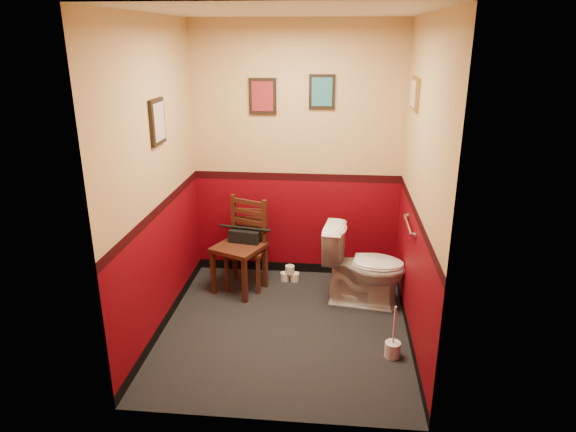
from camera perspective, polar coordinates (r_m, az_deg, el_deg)
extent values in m
cube|color=black|center=(4.81, -0.30, -12.32)|extent=(2.20, 2.40, 0.00)
cube|color=silver|center=(4.09, -0.37, 21.82)|extent=(2.20, 2.40, 0.00)
cube|color=#5D030C|center=(5.41, 0.99, 6.83)|extent=(2.20, 0.00, 2.70)
cube|color=#5D030C|center=(3.13, -2.61, -2.72)|extent=(2.20, 0.00, 2.70)
cube|color=#5D030C|center=(4.50, -14.43, 3.61)|extent=(0.00, 2.40, 2.70)
cube|color=#5D030C|center=(4.29, 14.47, 2.83)|extent=(0.00, 2.40, 2.70)
cylinder|color=silver|center=(4.64, 13.20, -1.01)|extent=(0.03, 0.50, 0.03)
cylinder|color=silver|center=(4.41, 13.85, -2.14)|extent=(0.02, 0.06, 0.06)
cylinder|color=silver|center=(4.88, 13.09, 0.00)|extent=(0.02, 0.06, 0.06)
cube|color=black|center=(5.34, -2.83, 13.16)|extent=(0.28, 0.03, 0.36)
cube|color=maroon|center=(5.32, -2.86, 13.14)|extent=(0.22, 0.01, 0.30)
cube|color=black|center=(5.28, 3.80, 13.62)|extent=(0.26, 0.03, 0.34)
cube|color=#256978|center=(5.26, 3.79, 13.60)|extent=(0.20, 0.01, 0.28)
cube|color=black|center=(4.48, -14.32, 10.12)|extent=(0.03, 0.30, 0.38)
cube|color=#BA9F92|center=(4.48, -14.11, 10.12)|extent=(0.01, 0.24, 0.31)
cube|color=olive|center=(4.74, 13.93, 13.06)|extent=(0.03, 0.34, 0.28)
cube|color=#BA9F92|center=(4.74, 13.72, 13.08)|extent=(0.01, 0.28, 0.22)
imported|color=white|center=(5.09, 8.46, -5.58)|extent=(0.86, 0.56, 0.79)
cylinder|color=silver|center=(4.49, 11.53, -14.32)|extent=(0.13, 0.13, 0.13)
cylinder|color=silver|center=(4.37, 11.73, -11.95)|extent=(0.02, 0.02, 0.37)
cube|color=#4C2317|center=(5.28, -5.49, -3.51)|extent=(0.59, 0.59, 0.04)
cube|color=#4C2317|center=(5.34, -8.30, -6.18)|extent=(0.06, 0.06, 0.48)
cube|color=#4C2317|center=(5.62, -5.92, -4.73)|extent=(0.06, 0.06, 0.48)
cube|color=#4C2317|center=(5.13, -4.84, -7.14)|extent=(0.06, 0.06, 0.48)
cube|color=#4C2317|center=(5.42, -2.56, -5.56)|extent=(0.06, 0.06, 0.48)
cube|color=#4C2317|center=(5.44, -6.06, -0.06)|extent=(0.05, 0.05, 0.48)
cube|color=#4C2317|center=(5.24, -2.60, -0.75)|extent=(0.05, 0.05, 0.48)
cube|color=#4C2317|center=(5.39, -4.33, -1.74)|extent=(0.34, 0.17, 0.05)
cube|color=#4C2317|center=(5.35, -4.36, -0.67)|extent=(0.34, 0.17, 0.05)
cube|color=#4C2317|center=(5.31, -4.39, 0.41)|extent=(0.34, 0.17, 0.05)
cube|color=#4C2317|center=(5.28, -4.42, 1.52)|extent=(0.34, 0.17, 0.05)
cube|color=#4C2317|center=(5.40, -4.71, -3.69)|extent=(0.42, 0.42, 0.04)
cube|color=#4C2317|center=(5.38, -6.83, -6.30)|extent=(0.04, 0.04, 0.42)
cube|color=#4C2317|center=(5.67, -5.89, -4.86)|extent=(0.04, 0.04, 0.42)
cube|color=#4C2317|center=(5.30, -3.33, -6.59)|extent=(0.04, 0.04, 0.42)
cube|color=#4C2317|center=(5.59, -2.57, -5.12)|extent=(0.04, 0.04, 0.42)
cube|color=#4C2317|center=(5.51, -6.03, -0.88)|extent=(0.04, 0.04, 0.42)
cube|color=#4C2317|center=(5.44, -2.62, -1.08)|extent=(0.04, 0.04, 0.42)
cube|color=#4C2317|center=(5.51, -4.31, -2.11)|extent=(0.32, 0.05, 0.04)
cube|color=#4C2317|center=(5.48, -4.33, -1.21)|extent=(0.32, 0.05, 0.04)
cube|color=#4C2317|center=(5.45, -4.36, -0.29)|extent=(0.32, 0.05, 0.04)
cube|color=#4C2317|center=(5.42, -4.38, 0.63)|extent=(0.32, 0.05, 0.04)
cube|color=black|center=(5.35, -4.75, -2.53)|extent=(0.34, 0.21, 0.20)
cylinder|color=black|center=(5.31, -4.78, -1.35)|extent=(0.28, 0.08, 0.03)
cylinder|color=silver|center=(5.64, -0.34, -6.74)|extent=(0.10, 0.10, 0.09)
cylinder|color=silver|center=(5.63, 0.76, -6.78)|extent=(0.10, 0.10, 0.09)
cylinder|color=silver|center=(5.59, 0.20, -5.98)|extent=(0.10, 0.10, 0.09)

